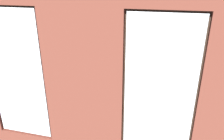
# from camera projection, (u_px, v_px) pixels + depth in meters

# --- Properties ---
(ground_plane) EXTENTS (6.85, 6.02, 0.10)m
(ground_plane) POSITION_uv_depth(u_px,v_px,m) (120.00, 103.00, 6.21)
(ground_plane) COLOR brown
(brick_wall_with_windows) EXTENTS (6.25, 0.30, 3.40)m
(brick_wall_with_windows) POSITION_uv_depth(u_px,v_px,m) (84.00, 91.00, 3.20)
(brick_wall_with_windows) COLOR brown
(brick_wall_with_windows) RESTS_ON ground_plane
(white_wall_right) EXTENTS (0.10, 5.02, 3.40)m
(white_wall_right) POSITION_uv_depth(u_px,v_px,m) (12.00, 38.00, 6.06)
(white_wall_right) COLOR white
(white_wall_right) RESTS_ON ground_plane
(couch_by_window) EXTENTS (1.93, 0.87, 0.80)m
(couch_by_window) POSITION_uv_depth(u_px,v_px,m) (94.00, 136.00, 4.32)
(couch_by_window) COLOR black
(couch_by_window) RESTS_ON ground_plane
(couch_left) EXTENTS (1.01, 1.86, 0.80)m
(couch_left) POSITION_uv_depth(u_px,v_px,m) (219.00, 116.00, 4.95)
(couch_left) COLOR black
(couch_left) RESTS_ON ground_plane
(coffee_table) EXTENTS (1.42, 0.85, 0.44)m
(coffee_table) POSITION_uv_depth(u_px,v_px,m) (105.00, 86.00, 6.24)
(coffee_table) COLOR tan
(coffee_table) RESTS_ON ground_plane
(cup_ceramic) EXTENTS (0.09, 0.09, 0.10)m
(cup_ceramic) POSITION_uv_depth(u_px,v_px,m) (120.00, 82.00, 6.24)
(cup_ceramic) COLOR #33567F
(cup_ceramic) RESTS_ON coffee_table
(candle_jar) EXTENTS (0.08, 0.08, 0.11)m
(candle_jar) POSITION_uv_depth(u_px,v_px,m) (100.00, 80.00, 6.33)
(candle_jar) COLOR #B7333D
(candle_jar) RESTS_ON coffee_table
(table_plant_small) EXTENTS (0.14, 0.14, 0.24)m
(table_plant_small) POSITION_uv_depth(u_px,v_px,m) (105.00, 80.00, 6.17)
(table_plant_small) COLOR #9E5638
(table_plant_small) RESTS_ON coffee_table
(remote_black) EXTENTS (0.14, 0.17, 0.02)m
(remote_black) POSITION_uv_depth(u_px,v_px,m) (89.00, 84.00, 6.20)
(remote_black) COLOR black
(remote_black) RESTS_ON coffee_table
(media_console) EXTENTS (1.29, 0.42, 0.55)m
(media_console) POSITION_uv_depth(u_px,v_px,m) (34.00, 81.00, 6.80)
(media_console) COLOR black
(media_console) RESTS_ON ground_plane
(tv_flatscreen) EXTENTS (1.02, 0.20, 0.68)m
(tv_flatscreen) POSITION_uv_depth(u_px,v_px,m) (31.00, 62.00, 6.56)
(tv_flatscreen) COLOR black
(tv_flatscreen) RESTS_ON media_console
(potted_plant_near_tv) EXTENTS (0.92, 0.93, 1.12)m
(potted_plant_near_tv) POSITION_uv_depth(u_px,v_px,m) (27.00, 91.00, 5.58)
(potted_plant_near_tv) COLOR gray
(potted_plant_near_tv) RESTS_ON ground_plane
(potted_plant_by_left_couch) EXTENTS (0.41, 0.41, 0.73)m
(potted_plant_by_left_couch) POSITION_uv_depth(u_px,v_px,m) (196.00, 82.00, 6.19)
(potted_plant_by_left_couch) COLOR #47423D
(potted_plant_by_left_couch) RESTS_ON ground_plane
(potted_plant_between_couches) EXTENTS (0.67, 0.67, 1.08)m
(potted_plant_between_couches) POSITION_uv_depth(u_px,v_px,m) (169.00, 130.00, 3.90)
(potted_plant_between_couches) COLOR beige
(potted_plant_between_couches) RESTS_ON ground_plane
(potted_plant_mid_room_small) EXTENTS (0.25, 0.25, 0.54)m
(potted_plant_mid_room_small) POSITION_uv_depth(u_px,v_px,m) (154.00, 82.00, 6.57)
(potted_plant_mid_room_small) COLOR #47423D
(potted_plant_mid_room_small) RESTS_ON ground_plane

